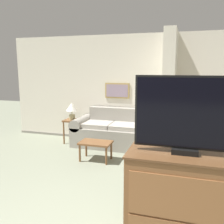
# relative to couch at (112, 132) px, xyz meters

# --- Properties ---
(wall_back) EXTENTS (6.55, 0.16, 2.60)m
(wall_back) POSITION_rel_couch_xyz_m (0.44, 0.49, 0.96)
(wall_back) COLOR silver
(wall_back) RESTS_ON ground_plane
(wall_partition_pillar) EXTENTS (0.24, 0.89, 2.60)m
(wall_partition_pillar) POSITION_rel_couch_xyz_m (1.27, -0.01, 0.97)
(wall_partition_pillar) COLOR silver
(wall_partition_pillar) RESTS_ON ground_plane
(couch) EXTENTS (1.82, 0.84, 0.87)m
(couch) POSITION_rel_couch_xyz_m (0.00, 0.00, 0.00)
(couch) COLOR gray
(couch) RESTS_ON ground_plane
(coffee_table) EXTENTS (0.62, 0.40, 0.38)m
(coffee_table) POSITION_rel_couch_xyz_m (-0.04, -1.01, -0.01)
(coffee_table) COLOR brown
(coffee_table) RESTS_ON ground_plane
(side_table) EXTENTS (0.37, 0.37, 0.58)m
(side_table) POSITION_rel_couch_xyz_m (-1.00, -0.06, 0.12)
(side_table) COLOR brown
(side_table) RESTS_ON ground_plane
(table_lamp) EXTENTS (0.28, 0.28, 0.41)m
(table_lamp) POSITION_rel_couch_xyz_m (-1.00, -0.06, 0.52)
(table_lamp) COLOR tan
(table_lamp) RESTS_ON side_table
(tv_dresser) EXTENTS (1.07, 0.54, 1.03)m
(tv_dresser) POSITION_rel_couch_xyz_m (1.65, -3.12, 0.18)
(tv_dresser) COLOR brown
(tv_dresser) RESTS_ON ground_plane
(tv) EXTENTS (0.95, 0.16, 0.72)m
(tv) POSITION_rel_couch_xyz_m (1.65, -3.12, 1.06)
(tv) COLOR black
(tv) RESTS_ON tv_dresser
(bed) EXTENTS (1.41, 2.10, 0.55)m
(bed) POSITION_rel_couch_xyz_m (2.26, -0.66, -0.05)
(bed) COLOR brown
(bed) RESTS_ON ground_plane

